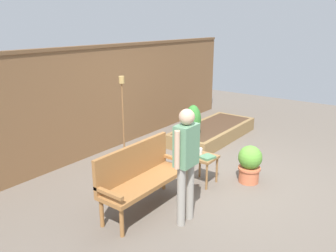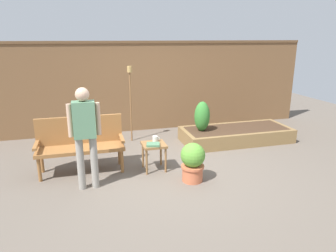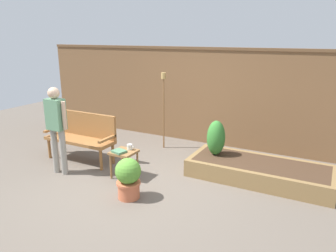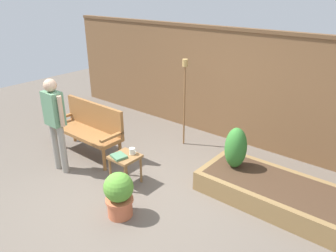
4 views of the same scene
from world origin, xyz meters
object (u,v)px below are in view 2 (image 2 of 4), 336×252
(cup_on_table, at_px, (155,139))
(book_on_table, at_px, (153,145))
(person_by_bench, at_px, (85,130))
(garden_bench, at_px, (80,140))
(potted_boxwood, at_px, (193,161))
(tiki_torch, at_px, (130,90))
(shrub_near_bench, at_px, (202,116))
(side_table, at_px, (154,148))

(cup_on_table, relative_size, book_on_table, 0.60)
(book_on_table, bearing_deg, person_by_bench, -150.52)
(garden_bench, relative_size, potted_boxwood, 2.26)
(cup_on_table, distance_m, tiki_torch, 1.68)
(tiki_torch, bearing_deg, potted_boxwood, -74.45)
(cup_on_table, height_order, book_on_table, cup_on_table)
(shrub_near_bench, bearing_deg, cup_on_table, -143.16)
(garden_bench, xyz_separation_m, side_table, (1.21, -0.32, -0.15))
(potted_boxwood, xyz_separation_m, person_by_bench, (-1.62, 0.19, 0.59))
(cup_on_table, bearing_deg, potted_boxwood, -57.47)
(cup_on_table, relative_size, tiki_torch, 0.08)
(cup_on_table, bearing_deg, tiki_torch, 96.65)
(garden_bench, height_order, tiki_torch, tiki_torch)
(tiki_torch, bearing_deg, side_table, -85.54)
(side_table, bearing_deg, potted_boxwood, -49.89)
(cup_on_table, xyz_separation_m, book_on_table, (-0.09, -0.20, -0.03))
(book_on_table, height_order, shrub_near_bench, shrub_near_bench)
(garden_bench, bearing_deg, book_on_table, -19.01)
(potted_boxwood, height_order, tiki_torch, tiki_torch)
(shrub_near_bench, distance_m, person_by_bench, 2.82)
(tiki_torch, bearing_deg, garden_bench, -128.72)
(potted_boxwood, bearing_deg, side_table, 130.11)
(side_table, distance_m, cup_on_table, 0.18)
(garden_bench, height_order, side_table, garden_bench)
(shrub_near_bench, bearing_deg, garden_bench, -163.94)
(side_table, bearing_deg, person_by_bench, -160.38)
(side_table, relative_size, book_on_table, 2.19)
(shrub_near_bench, bearing_deg, side_table, -141.22)
(garden_bench, xyz_separation_m, person_by_bench, (0.09, -0.72, 0.39))
(potted_boxwood, distance_m, person_by_bench, 1.73)
(book_on_table, distance_m, tiki_torch, 1.87)
(potted_boxwood, bearing_deg, person_by_bench, 173.21)
(potted_boxwood, height_order, shrub_near_bench, shrub_near_bench)
(side_table, xyz_separation_m, tiki_torch, (-0.13, 1.67, 0.74))
(book_on_table, distance_m, person_by_bench, 1.21)
(book_on_table, bearing_deg, shrub_near_bench, 53.98)
(side_table, height_order, cup_on_table, cup_on_table)
(side_table, height_order, book_on_table, book_on_table)
(book_on_table, height_order, potted_boxwood, potted_boxwood)
(shrub_near_bench, bearing_deg, book_on_table, -139.60)
(shrub_near_bench, xyz_separation_m, tiki_torch, (-1.42, 0.63, 0.52))
(shrub_near_bench, height_order, tiki_torch, tiki_torch)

